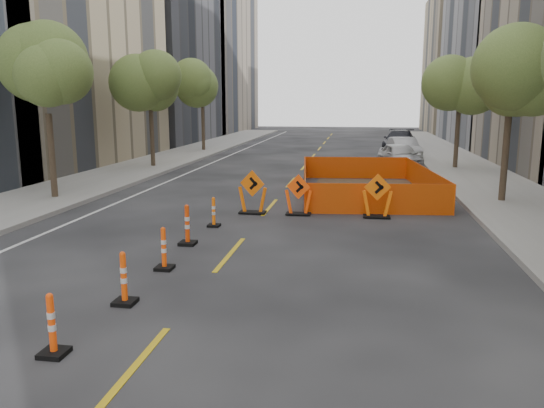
% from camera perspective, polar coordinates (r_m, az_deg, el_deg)
% --- Properties ---
extents(ground_plane, '(140.00, 140.00, 0.00)m').
position_cam_1_polar(ground_plane, '(9.78, -10.20, -11.89)').
color(ground_plane, black).
extents(sidewalk_left, '(4.00, 90.00, 0.15)m').
position_cam_1_polar(sidewalk_left, '(24.06, -21.04, 1.47)').
color(sidewalk_left, gray).
rests_on(sidewalk_left, ground).
extents(sidewalk_right, '(4.00, 90.00, 0.15)m').
position_cam_1_polar(sidewalk_right, '(21.62, 24.97, 0.15)').
color(sidewalk_right, gray).
rests_on(sidewalk_right, ground).
extents(bld_left_d, '(12.00, 16.00, 14.00)m').
position_cam_1_polar(bld_left_d, '(51.83, -13.98, 14.33)').
color(bld_left_d, '#4C4C51').
rests_on(bld_left_d, ground).
extents(bld_left_e, '(12.00, 20.00, 20.00)m').
position_cam_1_polar(bld_left_e, '(67.43, -8.43, 16.26)').
color(bld_left_e, gray).
rests_on(bld_left_e, ground).
extents(bld_right_d, '(12.00, 18.00, 20.00)m').
position_cam_1_polar(bld_right_d, '(50.99, 26.27, 16.99)').
color(bld_right_d, gray).
rests_on(bld_right_d, ground).
extents(bld_right_e, '(12.00, 14.00, 16.00)m').
position_cam_1_polar(bld_right_e, '(68.62, 21.63, 13.85)').
color(bld_right_e, tan).
rests_on(bld_right_e, ground).
extents(tree_l_b, '(2.80, 2.80, 5.95)m').
position_cam_1_polar(tree_l_b, '(21.76, -23.16, 12.16)').
color(tree_l_b, '#382B1E').
rests_on(tree_l_b, ground).
extents(tree_l_c, '(2.80, 2.80, 5.95)m').
position_cam_1_polar(tree_l_c, '(30.71, -13.00, 12.19)').
color(tree_l_c, '#382B1E').
rests_on(tree_l_c, ground).
extents(tree_l_d, '(2.80, 2.80, 5.95)m').
position_cam_1_polar(tree_l_d, '(40.15, -7.51, 12.05)').
color(tree_l_d, '#382B1E').
rests_on(tree_l_d, ground).
extents(tree_r_b, '(2.80, 2.80, 5.95)m').
position_cam_1_polar(tree_r_b, '(21.15, 24.38, 12.13)').
color(tree_r_b, '#382B1E').
rests_on(tree_r_b, ground).
extents(tree_r_c, '(2.80, 2.80, 5.95)m').
position_cam_1_polar(tree_r_c, '(30.93, 19.59, 11.83)').
color(tree_r_c, '#382B1E').
rests_on(tree_r_c, ground).
extents(channelizer_2, '(0.39, 0.39, 0.99)m').
position_cam_1_polar(channelizer_2, '(8.76, -22.61, -11.88)').
color(channelizer_2, '#FF460A').
rests_on(channelizer_2, ground).
extents(channelizer_3, '(0.41, 0.41, 1.03)m').
position_cam_1_polar(channelizer_3, '(10.41, -15.66, -7.67)').
color(channelizer_3, '#F1480A').
rests_on(channelizer_3, ground).
extents(channelizer_4, '(0.39, 0.39, 0.99)m').
position_cam_1_polar(channelizer_4, '(12.27, -11.56, -4.70)').
color(channelizer_4, '#FA4A0A').
rests_on(channelizer_4, ground).
extents(channelizer_5, '(0.43, 0.43, 1.09)m').
position_cam_1_polar(channelizer_5, '(14.23, -9.11, -2.22)').
color(channelizer_5, red).
rests_on(channelizer_5, ground).
extents(channelizer_6, '(0.36, 0.36, 0.92)m').
position_cam_1_polar(channelizer_6, '(16.18, -6.30, -0.85)').
color(channelizer_6, '#EF600A').
rests_on(channelizer_6, ground).
extents(chevron_sign_left, '(1.11, 0.84, 1.49)m').
position_cam_1_polar(chevron_sign_left, '(17.92, -2.11, 1.30)').
color(chevron_sign_left, '#E15B09').
rests_on(chevron_sign_left, ground).
extents(chevron_sign_center, '(1.04, 0.78, 1.38)m').
position_cam_1_polar(chevron_sign_center, '(17.71, 2.87, 1.00)').
color(chevron_sign_center, '#FF490A').
rests_on(chevron_sign_center, ground).
extents(chevron_sign_right, '(1.06, 0.74, 1.46)m').
position_cam_1_polar(chevron_sign_right, '(17.59, 11.26, 0.86)').
color(chevron_sign_right, '#FF670A').
rests_on(chevron_sign_right, ground).
extents(safety_fence, '(5.81, 8.92, 1.06)m').
position_cam_1_polar(safety_fence, '(22.27, 9.97, 2.51)').
color(safety_fence, orange).
rests_on(safety_fence, ground).
extents(parked_car_near, '(2.62, 4.54, 1.45)m').
position_cam_1_polar(parked_car_near, '(30.64, 13.59, 5.05)').
color(parked_car_near, '#BABABC').
rests_on(parked_car_near, ground).
extents(parked_car_mid, '(2.13, 4.51, 1.43)m').
position_cam_1_polar(parked_car_mid, '(35.55, 13.97, 5.80)').
color(parked_car_mid, '#AFAFB4').
rests_on(parked_car_mid, ground).
extents(parked_car_far, '(2.92, 5.78, 1.61)m').
position_cam_1_polar(parked_car_far, '(41.06, 13.55, 6.62)').
color(parked_car_far, black).
rests_on(parked_car_far, ground).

